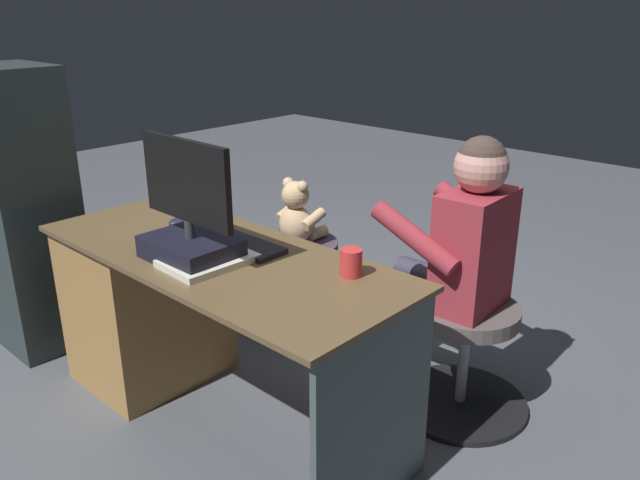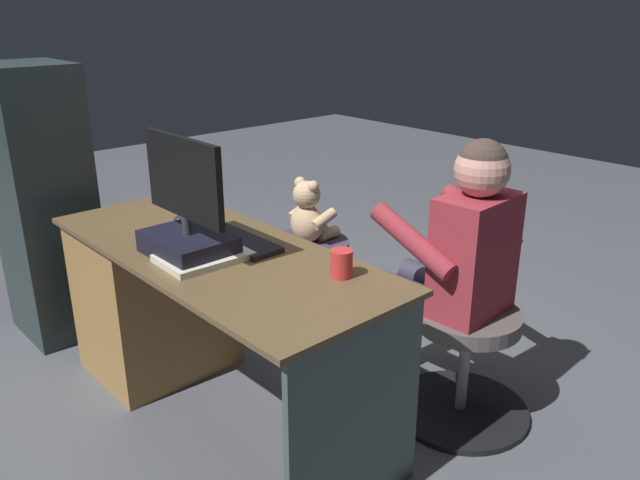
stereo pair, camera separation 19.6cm
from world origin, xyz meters
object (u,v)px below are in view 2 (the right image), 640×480
object	(u,v)px
cup	(341,263)
tv_remote	(180,234)
keyboard	(235,239)
person	(454,253)
teddy_bear	(309,214)
office_chair_teddy	(307,277)
desk	(167,296)
computer_mouse	(185,218)
visitor_chair	(465,359)
monitor	(187,221)

from	to	relation	value
cup	tv_remote	distance (m)	0.72
keyboard	person	size ratio (longest dim) A/B	0.37
teddy_bear	person	world-z (taller)	person
keyboard	office_chair_teddy	distance (m)	0.86
keyboard	office_chair_teddy	bearing A→B (deg)	-62.94
tv_remote	teddy_bear	size ratio (longest dim) A/B	0.47
desk	keyboard	bearing A→B (deg)	-166.30
computer_mouse	visitor_chair	xyz separation A→B (m)	(-0.98, -0.63, -0.48)
tv_remote	person	xyz separation A→B (m)	(-0.76, -0.73, -0.05)
monitor	keyboard	world-z (taller)	monitor
computer_mouse	cup	bearing A→B (deg)	-173.65
teddy_bear	visitor_chair	bearing A→B (deg)	176.83
tv_remote	person	distance (m)	1.06
visitor_chair	person	size ratio (longest dim) A/B	0.48
tv_remote	office_chair_teddy	world-z (taller)	tv_remote
tv_remote	teddy_bear	xyz separation A→B (m)	(0.14, -0.78, -0.13)
monitor	desk	bearing A→B (deg)	-14.07
desk	teddy_bear	distance (m)	0.79
keyboard	computer_mouse	size ratio (longest dim) A/B	4.38
cup	person	size ratio (longest dim) A/B	0.08
office_chair_teddy	person	xyz separation A→B (m)	(-0.90, 0.04, 0.40)
desk	tv_remote	world-z (taller)	tv_remote
keyboard	tv_remote	xyz separation A→B (m)	(0.20, 0.12, -0.00)
person	keyboard	bearing A→B (deg)	47.30
visitor_chair	teddy_bear	bearing A→B (deg)	-3.17
office_chair_teddy	monitor	bearing A→B (deg)	111.15
keyboard	teddy_bear	size ratio (longest dim) A/B	1.32
computer_mouse	teddy_bear	size ratio (longest dim) A/B	0.30
tv_remote	monitor	bearing A→B (deg)	147.67
cup	keyboard	bearing A→B (deg)	8.31
monitor	cup	xyz separation A→B (m)	(-0.51, -0.27, -0.08)
teddy_bear	monitor	bearing A→B (deg)	110.88
monitor	computer_mouse	size ratio (longest dim) A/B	4.68
desk	teddy_bear	xyz separation A→B (m)	(-0.07, -0.76, 0.22)
keyboard	cup	xyz separation A→B (m)	(-0.50, -0.07, 0.04)
person	desk	bearing A→B (deg)	36.36
monitor	office_chair_teddy	bearing A→B (deg)	-68.85
computer_mouse	person	size ratio (longest dim) A/B	0.09
monitor	person	size ratio (longest dim) A/B	0.40
keyboard	desk	bearing A→B (deg)	13.70
desk	computer_mouse	bearing A→B (deg)	-132.35
teddy_bear	visitor_chair	world-z (taller)	teddy_bear
teddy_bear	keyboard	bearing A→B (deg)	116.65
office_chair_teddy	teddy_bear	size ratio (longest dim) A/B	1.60
monitor	computer_mouse	distance (m)	0.38
cup	tv_remote	xyz separation A→B (m)	(0.70, 0.19, -0.04)
office_chair_teddy	person	world-z (taller)	person
visitor_chair	office_chair_teddy	bearing A→B (deg)	-2.49
desk	cup	distance (m)	0.99
computer_mouse	tv_remote	size ratio (longest dim) A/B	0.64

